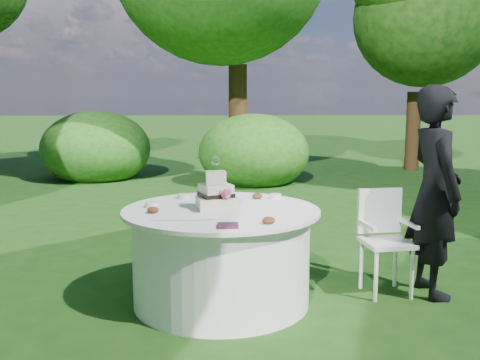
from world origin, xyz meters
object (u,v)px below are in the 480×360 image
at_px(napkins, 228,226).
at_px(table, 221,256).
at_px(cake, 216,195).
at_px(chair, 384,232).
at_px(guest, 435,192).

bearing_deg(napkins, table, 94.68).
height_order(table, cake, cake).
bearing_deg(chair, napkins, -147.83).
distance_m(guest, chair, 0.53).
height_order(guest, table, guest).
relative_size(napkins, guest, 0.08).
distance_m(table, chair, 1.39).
bearing_deg(chair, guest, -10.56).
xyz_separation_m(napkins, chair, (1.32, 0.83, -0.26)).
distance_m(napkins, guest, 1.87).
xyz_separation_m(guest, table, (-1.76, -0.15, -0.48)).
bearing_deg(cake, chair, 8.97).
height_order(napkins, cake, cake).
xyz_separation_m(cake, chair, (1.41, 0.22, -0.37)).
distance_m(napkins, table, 0.72).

